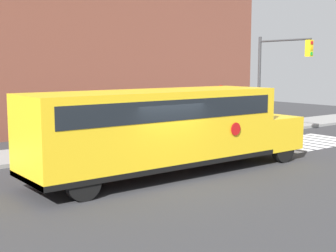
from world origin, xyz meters
TOP-DOWN VIEW (x-y plane):
  - ground_plane at (0.00, 0.00)m, footprint 60.00×60.00m
  - sidewalk_strip at (0.00, 6.50)m, footprint 44.00×3.00m
  - building_backdrop at (0.00, 13.00)m, footprint 32.00×4.00m
  - crosswalk_stripes at (10.17, 2.00)m, footprint 5.40×3.20m
  - school_bus at (0.67, 0.69)m, footprint 10.69×2.57m
  - stop_sign at (8.28, 5.97)m, footprint 0.65×0.10m
  - traffic_light at (10.66, 4.34)m, footprint 0.28×3.37m

SIDE VIEW (x-z plane):
  - ground_plane at x=0.00m, z-range 0.00..0.00m
  - crosswalk_stripes at x=10.17m, z-range 0.00..0.01m
  - sidewalk_strip at x=0.00m, z-range 0.00..0.15m
  - school_bus at x=0.67m, z-range 0.22..3.10m
  - stop_sign at x=8.28m, z-range 0.41..3.09m
  - traffic_light at x=10.66m, z-range 0.87..6.09m
  - building_backdrop at x=0.00m, z-range 0.00..8.23m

